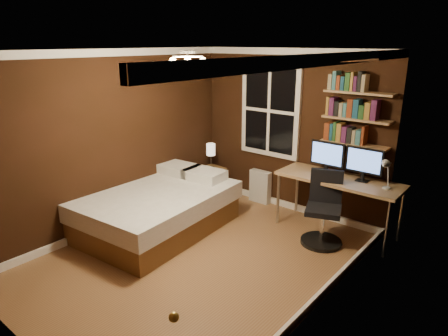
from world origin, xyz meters
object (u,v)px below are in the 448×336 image
Objects in this scene: radiator at (260,186)px; monitor_right at (364,165)px; bedside_lamp at (211,156)px; desk at (339,182)px; bed at (158,209)px; monitor_left at (327,158)px; nightstand at (211,182)px; desk_lamp at (386,174)px; office_chair at (323,216)px.

radiator is 1.90m from monitor_right.
bedside_lamp reaches higher than desk.
bed is 4.57× the size of monitor_left.
desk reaches higher than nightstand.
monitor_right is (0.29, 0.08, 0.29)m from desk.
radiator is 1.24× the size of desk_lamp.
bed is at bearing -171.58° from office_chair.
desk is at bearing -19.46° from monitor_left.
bedside_lamp reaches higher than nightstand.
monitor_right is (1.74, -0.15, 0.76)m from radiator.
office_chair reaches higher than bed.
radiator is at bearing 173.00° from monitor_left.
office_chair is at bearing -152.80° from desk_lamp.
nightstand is at bearing 0.00° from bedside_lamp.
desk is 0.55m from office_chair.
monitor_left is at bearing 180.00° from monitor_right.
monitor_right is 1.12× the size of desk_lamp.
bedside_lamp is 0.99m from radiator.
monitor_left reaches higher than desk.
bedside_lamp is 0.80× the size of radiator.
nightstand is 0.29× the size of desk.
monitor_left is at bearing -7.00° from radiator.
bed is 3.10m from desk_lamp.
office_chair reaches higher than radiator.
bedside_lamp is 2.34m from office_chair.
nightstand is 0.50× the size of office_chair.
nightstand is 2.70m from monitor_right.
radiator is 0.56× the size of office_chair.
radiator is (0.84, 0.29, 0.03)m from nightstand.
desk is 1.72× the size of office_chair.
radiator is at bearing 175.11° from monitor_right.
radiator is (0.55, 1.77, -0.04)m from bed.
desk is 3.42× the size of monitor_right.
monitor_left is 0.53m from monitor_right.
bed is 1.34× the size of desk.
desk_lamp is at bearing -0.38° from bedside_lamp.
monitor_right reaches higher than desk.
bedside_lamp is 0.99× the size of desk_lamp.
monitor_right reaches higher than bed.
monitor_left is 1.00× the size of monitor_right.
monitor_left is (1.21, -0.15, 0.76)m from radiator.
bed is 5.20× the size of bedside_lamp.
bed is 2.50m from monitor_left.
nightstand is at bearing 150.39° from office_chair.
desk is 0.70m from desk_lamp.
monitor_right is at bearing 155.03° from desk_lamp.
nightstand is 1.13× the size of desk_lamp.
desk is 0.42m from monitor_right.
bed is 4.57× the size of monitor_right.
monitor_left is (2.05, 0.14, 0.78)m from nightstand.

